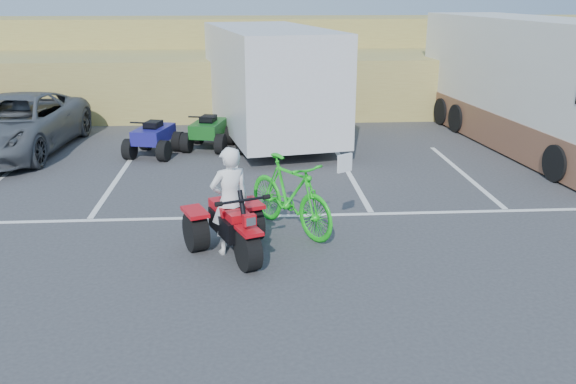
{
  "coord_description": "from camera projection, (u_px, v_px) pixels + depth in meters",
  "views": [
    {
      "loc": [
        0.35,
        -8.55,
        4.11
      ],
      "look_at": [
        0.97,
        0.85,
        1.0
      ],
      "focal_mm": 38.0,
      "sensor_mm": 36.0,
      "label": 1
    }
  ],
  "objects": [
    {
      "name": "grey_pickup",
      "position": [
        15.0,
        125.0,
        16.09
      ],
      "size": [
        2.92,
        5.64,
        1.52
      ],
      "primitive_type": "imported",
      "rotation": [
        0.0,
        0.0,
        -0.07
      ],
      "color": "#4D5156",
      "rests_on": "ground"
    },
    {
      "name": "green_dirt_bike",
      "position": [
        290.0,
        195.0,
        10.8
      ],
      "size": [
        1.8,
        2.22,
        1.36
      ],
      "primitive_type": "imported",
      "rotation": [
        0.0,
        0.0,
        0.6
      ],
      "color": "#14BF19",
      "rests_on": "ground"
    },
    {
      "name": "rider",
      "position": [
        230.0,
        201.0,
        9.82
      ],
      "size": [
        0.77,
        0.64,
        1.79
      ],
      "primitive_type": "imported",
      "rotation": [
        0.0,
        0.0,
        3.52
      ],
      "color": "white",
      "rests_on": "ground"
    },
    {
      "name": "cargo_trailer",
      "position": [
        269.0,
        79.0,
        17.46
      ],
      "size": [
        3.97,
        7.16,
        3.16
      ],
      "rotation": [
        0.0,
        0.0,
        0.2
      ],
      "color": "silver",
      "rests_on": "ground"
    },
    {
      "name": "parking_stripes",
      "position": [
        274.0,
        189.0,
        13.27
      ],
      "size": [
        28.0,
        5.16,
        0.01
      ],
      "color": "white",
      "rests_on": "ground"
    },
    {
      "name": "quad_atv_green",
      "position": [
        209.0,
        149.0,
        16.73
      ],
      "size": [
        1.48,
        1.78,
        1.02
      ],
      "primitive_type": null,
      "rotation": [
        0.0,
        0.0,
        -0.23
      ],
      "color": "#125217",
      "rests_on": "ground"
    },
    {
      "name": "rv_motorhome",
      "position": [
        530.0,
        93.0,
        16.66
      ],
      "size": [
        3.41,
        9.65,
        3.39
      ],
      "rotation": [
        0.0,
        0.0,
        0.11
      ],
      "color": "silver",
      "rests_on": "ground"
    },
    {
      "name": "red_trike_atv",
      "position": [
        235.0,
        255.0,
        9.97
      ],
      "size": [
        1.86,
        2.1,
        1.13
      ],
      "primitive_type": null,
      "rotation": [
        0.0,
        0.0,
        0.38
      ],
      "color": "red",
      "rests_on": "ground"
    },
    {
      "name": "quad_atv_blue",
      "position": [
        155.0,
        155.0,
        16.06
      ],
      "size": [
        1.51,
        1.79,
        1.01
      ],
      "primitive_type": null,
      "rotation": [
        0.0,
        0.0,
        -0.26
      ],
      "color": "navy",
      "rests_on": "ground"
    },
    {
      "name": "ground",
      "position": [
        229.0,
        272.0,
        9.37
      ],
      "size": [
        100.0,
        100.0,
        0.0
      ],
      "primitive_type": "plane",
      "color": "#37373A",
      "rests_on": "ground"
    },
    {
      "name": "grass_embankment",
      "position": [
        238.0,
        64.0,
        23.59
      ],
      "size": [
        40.0,
        8.5,
        3.1
      ],
      "color": "#9C8A47",
      "rests_on": "ground"
    }
  ]
}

